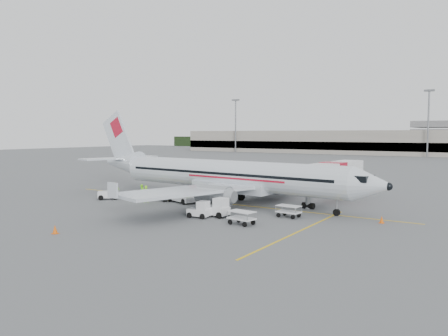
{
  "coord_description": "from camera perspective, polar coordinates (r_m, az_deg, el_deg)",
  "views": [
    {
      "loc": [
        27.79,
        -40.48,
        7.81
      ],
      "look_at": [
        0.0,
        2.0,
        3.8
      ],
      "focal_mm": 35.0,
      "sensor_mm": 36.0,
      "label": 1
    }
  ],
  "objects": [
    {
      "name": "terminal_west",
      "position": [
        183.49,
        11.53,
        3.39
      ],
      "size": [
        110.0,
        22.0,
        9.0
      ],
      "primitive_type": null,
      "color": "gray",
      "rests_on": "ground"
    },
    {
      "name": "cone_port",
      "position": [
        61.42,
        5.63,
        -2.56
      ],
      "size": [
        0.32,
        0.32,
        0.53
      ],
      "primitive_type": "cone",
      "color": "#EC5909",
      "rests_on": "ground"
    },
    {
      "name": "tug_mid",
      "position": [
        40.85,
        -3.3,
        -5.4
      ],
      "size": [
        2.15,
        1.39,
        1.57
      ],
      "primitive_type": null,
      "rotation": [
        0.0,
        0.0,
        0.12
      ],
      "color": "silver",
      "rests_on": "ground"
    },
    {
      "name": "crew_a",
      "position": [
        50.51,
        -10.11,
        -3.36
      ],
      "size": [
        0.8,
        0.83,
        1.91
      ],
      "primitive_type": "imported",
      "rotation": [
        0.0,
        0.0,
        0.86
      ],
      "color": "#86E31F",
      "rests_on": "ground"
    },
    {
      "name": "mast_center",
      "position": [
        160.14,
        25.12,
        5.23
      ],
      "size": [
        3.2,
        1.2,
        22.0
      ],
      "primitive_type": null,
      "color": "slate",
      "rests_on": "ground"
    },
    {
      "name": "aircraft",
      "position": [
        49.17,
        0.35,
        1.7
      ],
      "size": [
        41.51,
        33.78,
        10.78
      ],
      "primitive_type": null,
      "rotation": [
        0.0,
        0.0,
        -0.08
      ],
      "color": "silver",
      "rests_on": "ground"
    },
    {
      "name": "ground",
      "position": [
        49.72,
        -1.27,
        -4.52
      ],
      "size": [
        360.0,
        360.0,
        0.0
      ],
      "primitive_type": "plane",
      "color": "#56595B"
    },
    {
      "name": "tug_fore",
      "position": [
        41.23,
        -1.02,
        -5.12
      ],
      "size": [
        2.38,
        1.41,
        1.81
      ],
      "primitive_type": null,
      "rotation": [
        0.0,
        0.0,
        -0.03
      ],
      "color": "silver",
      "rests_on": "ground"
    },
    {
      "name": "cart_empty_b",
      "position": [
        41.34,
        8.44,
        -5.62
      ],
      "size": [
        2.27,
        1.45,
        1.14
      ],
      "primitive_type": null,
      "rotation": [
        0.0,
        0.0,
        -0.07
      ],
      "color": "silver",
      "rests_on": "ground"
    },
    {
      "name": "stripe_cross",
      "position": [
        36.14,
        10.05,
        -8.03
      ],
      "size": [
        0.2,
        20.0,
        0.01
      ],
      "primitive_type": "cube",
      "color": "yellow",
      "rests_on": "ground"
    },
    {
      "name": "crew_d",
      "position": [
        55.6,
        -14.01,
        -2.77
      ],
      "size": [
        1.13,
        0.81,
        1.78
      ],
      "primitive_type": "imported",
      "rotation": [
        0.0,
        0.0,
        3.55
      ],
      "color": "#86E31F",
      "rests_on": "ground"
    },
    {
      "name": "mast_west",
      "position": [
        186.25,
        1.52,
        5.5
      ],
      "size": [
        3.2,
        1.2,
        22.0
      ],
      "primitive_type": null,
      "color": "slate",
      "rests_on": "ground"
    },
    {
      "name": "jet_bridge",
      "position": [
        51.76,
        14.03,
        -1.77
      ],
      "size": [
        4.38,
        17.44,
        4.53
      ],
      "primitive_type": null,
      "rotation": [
        0.0,
        0.0,
        -0.07
      ],
      "color": "silver",
      "rests_on": "ground"
    },
    {
      "name": "treeline",
      "position": [
        217.32,
        25.87,
        2.8
      ],
      "size": [
        300.0,
        3.0,
        6.0
      ],
      "primitive_type": null,
      "color": "black",
      "rests_on": "ground"
    },
    {
      "name": "cart_empty_a",
      "position": [
        37.71,
        2.31,
        -6.51
      ],
      "size": [
        2.44,
        1.63,
        1.19
      ],
      "primitive_type": null,
      "rotation": [
        0.0,
        0.0,
        -0.13
      ],
      "color": "silver",
      "rests_on": "ground"
    },
    {
      "name": "crew_c",
      "position": [
        49.66,
        -4.83,
        -3.55
      ],
      "size": [
        0.73,
        1.16,
        1.72
      ],
      "primitive_type": "imported",
      "rotation": [
        0.0,
        0.0,
        1.66
      ],
      "color": "#86E31F",
      "rests_on": "ground"
    },
    {
      "name": "stripe_lead",
      "position": [
        49.72,
        -1.27,
        -4.52
      ],
      "size": [
        44.0,
        0.2,
        0.01
      ],
      "primitive_type": "cube",
      "color": "yellow",
      "rests_on": "ground"
    },
    {
      "name": "crew_b",
      "position": [
        54.63,
        -10.72,
        -2.94
      ],
      "size": [
        0.95,
        0.98,
        1.59
      ],
      "primitive_type": "imported",
      "rotation": [
        0.0,
        0.0,
        -0.91
      ],
      "color": "#86E31F",
      "rests_on": "ground"
    },
    {
      "name": "cone_nose",
      "position": [
        40.75,
        19.9,
        -6.32
      ],
      "size": [
        0.42,
        0.42,
        0.68
      ],
      "primitive_type": "cone",
      "color": "#EC5909",
      "rests_on": "ground"
    },
    {
      "name": "tug_aft",
      "position": [
        53.78,
        -14.9,
        -3.0
      ],
      "size": [
        2.63,
        2.62,
        1.82
      ],
      "primitive_type": null,
      "rotation": [
        0.0,
        0.0,
        0.78
      ],
      "color": "silver",
      "rests_on": "ground"
    },
    {
      "name": "cart_loaded_a",
      "position": [
        53.22,
        -9.86,
        -3.41
      ],
      "size": [
        2.12,
        1.35,
        1.06
      ],
      "primitive_type": null,
      "rotation": [
        0.0,
        0.0,
        -0.07
      ],
      "color": "silver",
      "rests_on": "ground"
    },
    {
      "name": "belt_loader",
      "position": [
        49.74,
        -5.49,
        -2.97
      ],
      "size": [
        5.3,
        3.31,
        2.69
      ],
      "primitive_type": null,
      "rotation": [
        0.0,
        0.0,
        -0.32
      ],
      "color": "silver",
      "rests_on": "ground"
    },
    {
      "name": "cart_loaded_b",
      "position": [
        51.35,
        -7.76,
        -3.56
      ],
      "size": [
        2.72,
        2.03,
        1.26
      ],
      "primitive_type": null,
      "rotation": [
        0.0,
        0.0,
        -0.27
      ],
      "color": "silver",
      "rests_on": "ground"
    },
    {
      "name": "cone_stbd",
      "position": [
        36.84,
        -21.2,
        -7.47
      ],
      "size": [
        0.44,
        0.44,
        0.71
      ],
      "primitive_type": "cone",
      "color": "#EC5909",
      "rests_on": "ground"
    }
  ]
}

